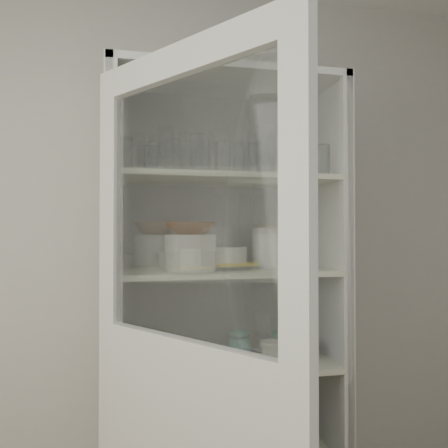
{
  "coord_description": "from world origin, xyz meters",
  "views": [
    {
      "loc": [
        -0.24,
        -0.74,
        1.42
      ],
      "look_at": [
        0.2,
        1.27,
        1.46
      ],
      "focal_mm": 38.0,
      "sensor_mm": 36.0,
      "label": 1
    }
  ],
  "objects_px": {
    "pantry_cabinet": "(221,340)",
    "white_canister": "(163,349)",
    "tin_box": "(287,441)",
    "goblet_1": "(166,158)",
    "cream_bowl": "(190,243)",
    "cupboard_door": "(186,415)",
    "plate_stack_front": "(190,261)",
    "goblet_3": "(271,166)",
    "glass_platter": "(229,267)",
    "goblet_0": "(153,157)",
    "mug_blue": "(297,349)",
    "terracotta_bowl": "(190,228)",
    "mug_white": "(272,353)",
    "goblet_2": "(263,162)",
    "teal_jar": "(240,346)",
    "plate_stack_back": "(181,260)",
    "yellow_trivet": "(229,264)",
    "white_ramekin": "(229,255)",
    "mug_teal": "(283,342)",
    "grey_bowl_stack": "(267,248)",
    "measuring_cups": "(159,363)"
  },
  "relations": [
    {
      "from": "terracotta_bowl",
      "to": "teal_jar",
      "type": "height_order",
      "value": "terracotta_bowl"
    },
    {
      "from": "mug_blue",
      "to": "tin_box",
      "type": "bearing_deg",
      "value": 134.65
    },
    {
      "from": "goblet_1",
      "to": "mug_blue",
      "type": "distance_m",
      "value": 1.02
    },
    {
      "from": "terracotta_bowl",
      "to": "mug_white",
      "type": "height_order",
      "value": "terracotta_bowl"
    },
    {
      "from": "goblet_1",
      "to": "plate_stack_front",
      "type": "height_order",
      "value": "goblet_1"
    },
    {
      "from": "goblet_0",
      "to": "white_canister",
      "type": "height_order",
      "value": "goblet_0"
    },
    {
      "from": "plate_stack_back",
      "to": "white_canister",
      "type": "relative_size",
      "value": 1.66
    },
    {
      "from": "cupboard_door",
      "to": "terracotta_bowl",
      "type": "xyz_separation_m",
      "value": [
        0.09,
        0.53,
        0.56
      ]
    },
    {
      "from": "mug_white",
      "to": "teal_jar",
      "type": "distance_m",
      "value": 0.17
    },
    {
      "from": "cupboard_door",
      "to": "measuring_cups",
      "type": "bearing_deg",
      "value": 149.85
    },
    {
      "from": "plate_stack_front",
      "to": "teal_jar",
      "type": "distance_m",
      "value": 0.46
    },
    {
      "from": "goblet_1",
      "to": "tin_box",
      "type": "xyz_separation_m",
      "value": [
        0.53,
        -0.1,
        -1.26
      ]
    },
    {
      "from": "plate_stack_front",
      "to": "tin_box",
      "type": "xyz_separation_m",
      "value": [
        0.45,
        0.07,
        -0.81
      ]
    },
    {
      "from": "mug_white",
      "to": "terracotta_bowl",
      "type": "bearing_deg",
      "value": 162.66
    },
    {
      "from": "goblet_1",
      "to": "mug_white",
      "type": "bearing_deg",
      "value": -24.84
    },
    {
      "from": "mug_blue",
      "to": "mug_white",
      "type": "height_order",
      "value": "mug_blue"
    },
    {
      "from": "tin_box",
      "to": "mug_teal",
      "type": "bearing_deg",
      "value": 82.55
    },
    {
      "from": "grey_bowl_stack",
      "to": "white_canister",
      "type": "bearing_deg",
      "value": -177.47
    },
    {
      "from": "cupboard_door",
      "to": "tin_box",
      "type": "xyz_separation_m",
      "value": [
        0.54,
        0.6,
        -0.38
      ]
    },
    {
      "from": "goblet_0",
      "to": "mug_white",
      "type": "height_order",
      "value": "goblet_0"
    },
    {
      "from": "cream_bowl",
      "to": "white_canister",
      "type": "distance_m",
      "value": 0.47
    },
    {
      "from": "goblet_0",
      "to": "goblet_3",
      "type": "bearing_deg",
      "value": 0.63
    },
    {
      "from": "white_ramekin",
      "to": "mug_teal",
      "type": "xyz_separation_m",
      "value": [
        0.27,
        0.08,
        -0.41
      ]
    },
    {
      "from": "white_ramekin",
      "to": "teal_jar",
      "type": "bearing_deg",
      "value": 34.53
    },
    {
      "from": "plate_stack_front",
      "to": "teal_jar",
      "type": "height_order",
      "value": "plate_stack_front"
    },
    {
      "from": "white_ramekin",
      "to": "mug_teal",
      "type": "height_order",
      "value": "white_ramekin"
    },
    {
      "from": "yellow_trivet",
      "to": "grey_bowl_stack",
      "type": "distance_m",
      "value": 0.2
    },
    {
      "from": "cream_bowl",
      "to": "glass_platter",
      "type": "relative_size",
      "value": 0.73
    },
    {
      "from": "goblet_1",
      "to": "goblet_3",
      "type": "distance_m",
      "value": 0.5
    },
    {
      "from": "cream_bowl",
      "to": "mug_teal",
      "type": "height_order",
      "value": "cream_bowl"
    },
    {
      "from": "goblet_2",
      "to": "cream_bowl",
      "type": "height_order",
      "value": "goblet_2"
    },
    {
      "from": "cupboard_door",
      "to": "plate_stack_front",
      "type": "relative_size",
      "value": 9.2
    },
    {
      "from": "goblet_1",
      "to": "yellow_trivet",
      "type": "height_order",
      "value": "goblet_1"
    },
    {
      "from": "grey_bowl_stack",
      "to": "teal_jar",
      "type": "relative_size",
      "value": 1.61
    },
    {
      "from": "white_canister",
      "to": "pantry_cabinet",
      "type": "bearing_deg",
      "value": 11.72
    },
    {
      "from": "pantry_cabinet",
      "to": "goblet_2",
      "type": "distance_m",
      "value": 0.84
    },
    {
      "from": "cream_bowl",
      "to": "cupboard_door",
      "type": "bearing_deg",
      "value": -99.71
    },
    {
      "from": "grey_bowl_stack",
      "to": "mug_blue",
      "type": "distance_m",
      "value": 0.46
    },
    {
      "from": "goblet_2",
      "to": "plate_stack_back",
      "type": "relative_size",
      "value": 0.87
    },
    {
      "from": "pantry_cabinet",
      "to": "white_canister",
      "type": "xyz_separation_m",
      "value": [
        -0.26,
        -0.05,
        -0.02
      ]
    },
    {
      "from": "mug_white",
      "to": "mug_blue",
      "type": "bearing_deg",
      "value": 5.57
    },
    {
      "from": "grey_bowl_stack",
      "to": "mug_blue",
      "type": "bearing_deg",
      "value": -40.39
    },
    {
      "from": "terracotta_bowl",
      "to": "yellow_trivet",
      "type": "distance_m",
      "value": 0.24
    },
    {
      "from": "cupboard_door",
      "to": "mug_white",
      "type": "xyz_separation_m",
      "value": [
        0.44,
        0.5,
        0.04
      ]
    },
    {
      "from": "goblet_3",
      "to": "glass_platter",
      "type": "height_order",
      "value": "goblet_3"
    },
    {
      "from": "plate_stack_front",
      "to": "measuring_cups",
      "type": "bearing_deg",
      "value": 173.69
    },
    {
      "from": "yellow_trivet",
      "to": "cream_bowl",
      "type": "bearing_deg",
      "value": -161.73
    },
    {
      "from": "cream_bowl",
      "to": "terracotta_bowl",
      "type": "distance_m",
      "value": 0.06
    },
    {
      "from": "cream_bowl",
      "to": "glass_platter",
      "type": "distance_m",
      "value": 0.22
    },
    {
      "from": "tin_box",
      "to": "white_canister",
      "type": "bearing_deg",
      "value": 179.37
    }
  ]
}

